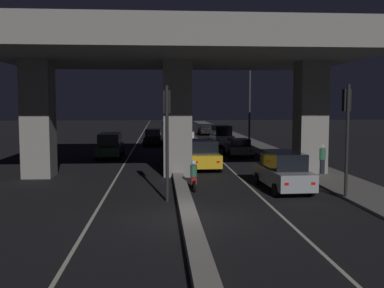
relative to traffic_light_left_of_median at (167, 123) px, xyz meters
name	(u,v)px	position (x,y,z in m)	size (l,w,h in m)	color
ground_plane	(188,219)	(0.70, -2.95, -3.32)	(200.00, 200.00, 0.00)	black
lane_line_left_inner	(138,141)	(-2.75, 32.05, -3.32)	(0.12, 126.00, 0.00)	beige
lane_line_right_inner	(199,140)	(4.15, 32.05, -3.32)	(0.12, 126.00, 0.00)	beige
median_divider	(169,139)	(0.70, 32.05, -3.16)	(0.60, 126.00, 0.31)	gray
sidewalk_right	(254,145)	(9.01, 25.05, -3.25)	(2.83, 126.00, 0.13)	slate
elevated_overpass	(177,57)	(0.70, 7.01, 3.46)	(20.23, 13.28, 8.87)	gray
traffic_light_left_of_median	(167,123)	(0.00, 0.00, 0.00)	(0.30, 0.49, 4.86)	black
traffic_light_right_of_median	(347,121)	(7.69, 0.00, 0.05)	(0.30, 0.49, 4.94)	black
street_lamp	(246,98)	(7.61, 22.29, 1.32)	(2.53, 0.32, 7.78)	#2D2D30
car_silver_lead	(283,171)	(5.54, 2.12, -2.38)	(1.98, 4.80, 1.85)	gray
car_taxi_yellow_second	(202,155)	(2.35, 9.18, -2.38)	(2.16, 4.25, 1.85)	gold
car_grey_third	(238,147)	(5.83, 15.95, -2.58)	(1.97, 3.94, 1.42)	#515459
car_white_fourth	(222,135)	(5.72, 24.55, -2.24)	(2.02, 4.10, 2.06)	silver
car_white_fifth	(185,131)	(2.63, 33.07, -2.28)	(2.18, 4.75, 1.97)	silver
car_black_sixth	(206,129)	(5.87, 40.75, -2.57)	(2.02, 3.99, 1.45)	black
car_dark_green_lead_oncoming	(110,145)	(-4.11, 15.96, -2.32)	(1.95, 4.80, 1.89)	black
car_black_second_oncoming	(153,137)	(-0.94, 26.06, -2.45)	(1.96, 4.59, 1.66)	black
motorcycle_red_filtering_near	(194,177)	(1.30, 2.46, -2.70)	(0.33, 1.74, 1.44)	black
motorcycle_blue_filtering_mid	(185,159)	(1.28, 9.44, -2.68)	(0.33, 1.81, 1.50)	black
motorcycle_black_filtering_far	(182,147)	(1.50, 18.09, -2.69)	(0.33, 1.94, 1.47)	black
pedestrian_on_sidewalk	(322,159)	(8.95, 6.19, -2.35)	(0.40, 0.40, 1.69)	black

